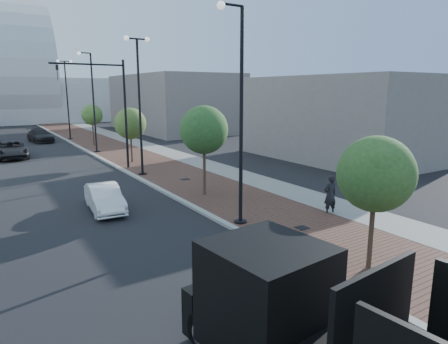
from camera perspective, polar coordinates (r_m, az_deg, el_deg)
sidewalk at (r=45.78m, az=-16.27°, el=4.01°), size 7.00×140.00×0.12m
concrete_strip at (r=46.58m, az=-13.08°, el=4.31°), size 2.40×140.00×0.13m
curb at (r=44.96m, az=-20.56°, el=3.61°), size 0.30×140.00×0.14m
white_sedan at (r=20.31m, az=-16.89°, el=-3.62°), size 1.71×4.07×1.31m
dark_car_mid at (r=39.29m, az=-28.44°, el=2.86°), size 2.54×5.40×1.49m
dark_car_far at (r=50.17m, az=-25.02°, el=4.80°), size 2.60×5.26×1.47m
pedestrian at (r=19.37m, az=15.09°, el=-3.24°), size 0.76×0.55×1.97m
streetlight_1 at (r=16.66m, az=2.19°, el=6.52°), size 1.44×0.56×9.21m
streetlight_2 at (r=27.40m, az=-12.09°, el=9.33°), size 1.72×0.56×9.28m
streetlight_3 at (r=38.87m, az=-18.45°, el=8.93°), size 1.44×0.56×9.21m
streetlight_4 at (r=50.60m, az=-21.71°, el=9.77°), size 1.72×0.56×9.28m
traffic_mast at (r=29.96m, az=-15.76°, el=9.65°), size 5.09×0.20×8.00m
tree_0 at (r=13.30m, az=21.13°, el=-0.27°), size 2.45×2.42×4.49m
tree_1 at (r=21.58m, az=-2.84°, el=6.10°), size 2.64×2.64×5.07m
tree_2 at (r=32.58m, az=-13.33°, el=6.83°), size 2.53×2.51×4.50m
tree_3 at (r=44.07m, az=-18.49°, el=7.85°), size 2.21×2.13×4.39m
convention_center at (r=88.96m, az=-28.26°, el=10.49°), size 50.00×30.00×50.00m
commercial_block_ne at (r=59.20m, az=-7.43°, el=9.86°), size 12.00×22.00×8.00m
commercial_block_e at (r=35.91m, az=16.53°, el=7.51°), size 10.00×16.00×7.00m
utility_cover_1 at (r=17.23m, az=11.20°, el=-7.90°), size 0.50×0.50×0.02m
utility_cover_2 at (r=25.98m, az=-5.62°, el=-1.04°), size 0.50×0.50×0.02m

